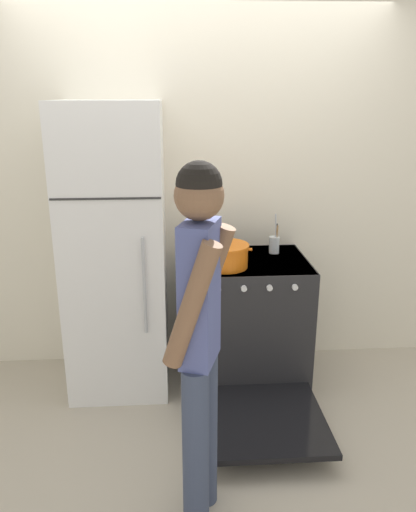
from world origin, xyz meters
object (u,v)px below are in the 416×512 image
at_px(utensil_jar, 274,244).
at_px(dutch_oven_pot, 225,255).
at_px(stove_range, 248,322).
at_px(refrigerator, 116,252).
at_px(tea_kettle, 223,245).
at_px(person, 200,332).

bearing_deg(utensil_jar, dutch_oven_pot, -144.26).
bearing_deg(utensil_jar, stove_range, -138.48).
height_order(refrigerator, tea_kettle, refrigerator).
bearing_deg(utensil_jar, refrigerator, -173.15).
relative_size(tea_kettle, utensil_jar, 0.78).
bearing_deg(refrigerator, utensil_jar, 6.85).
bearing_deg(refrigerator, stove_range, -2.97).
bearing_deg(utensil_jar, person, -113.60).
height_order(refrigerator, utensil_jar, refrigerator).
relative_size(tea_kettle, person, 0.13).
bearing_deg(stove_range, utensil_jar, 41.52).
xyz_separation_m(refrigerator, dutch_oven_pot, (0.70, -0.14, 0.01)).
bearing_deg(person, utensil_jar, -5.69).
height_order(refrigerator, stove_range, refrigerator).
distance_m(dutch_oven_pot, tea_kettle, 0.26).
bearing_deg(dutch_oven_pot, refrigerator, 168.70).
distance_m(refrigerator, dutch_oven_pot, 0.71).
height_order(dutch_oven_pot, person, person).
height_order(tea_kettle, utensil_jar, utensil_jar).
distance_m(refrigerator, tea_kettle, 0.72).
relative_size(refrigerator, dutch_oven_pot, 5.43).
bearing_deg(dutch_oven_pot, stove_range, 28.14).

